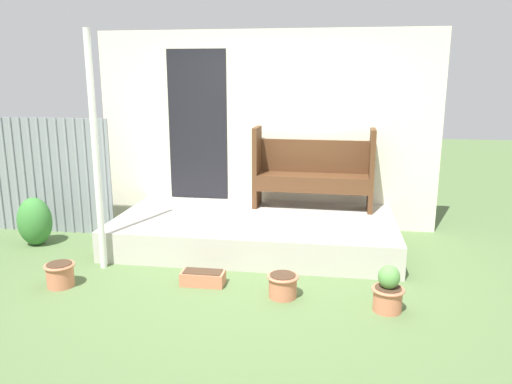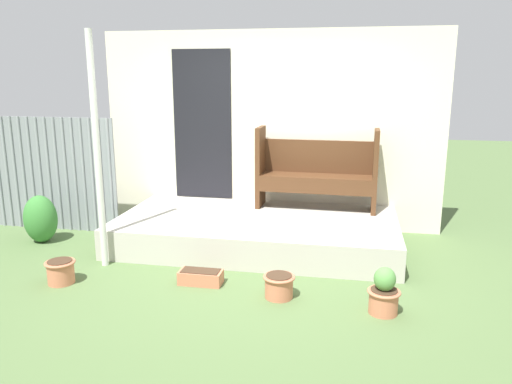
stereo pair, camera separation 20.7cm
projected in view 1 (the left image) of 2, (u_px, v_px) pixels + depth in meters
ground_plane at (251, 272)px, 5.25m from camera, size 24.00×24.00×0.00m
porch_slab at (255, 231)px, 6.05m from camera, size 3.33×1.72×0.35m
house_wall at (262, 131)px, 6.65m from camera, size 4.53×0.08×2.60m
fence_corrugated at (20, 175)px, 6.52m from camera, size 2.50×0.05×1.50m
support_post at (96, 154)px, 5.11m from camera, size 0.07×0.07×2.47m
bench at (313, 169)px, 6.35m from camera, size 1.52×0.44×1.03m
flower_pot_left at (60, 274)px, 4.88m from camera, size 0.30×0.30×0.24m
flower_pot_middle at (283, 285)px, 4.64m from camera, size 0.30×0.30×0.22m
flower_pot_right at (388, 291)px, 4.35m from camera, size 0.29×0.29×0.42m
planter_box_rect at (203, 278)px, 4.93m from camera, size 0.43×0.20×0.14m
shrub_by_fence at (35, 221)px, 6.04m from camera, size 0.41×0.37×0.59m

